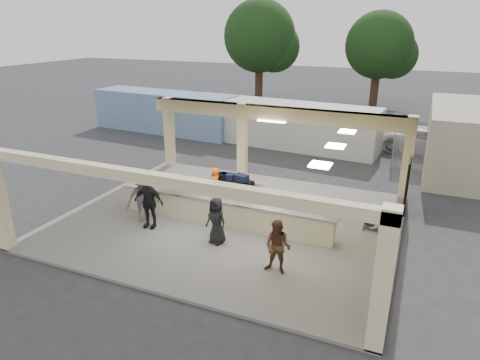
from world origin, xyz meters
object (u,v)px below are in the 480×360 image
at_px(passenger_b, 149,202).
at_px(car_white_a, 433,142).
at_px(luggage_cart, 231,188).
at_px(container_blue, 165,112).
at_px(container_white, 278,124).
at_px(car_dark, 401,126).
at_px(passenger_d, 216,221).
at_px(baggage_handler, 214,188).
at_px(drum_fan, 372,216).
at_px(passenger_a, 278,247).
at_px(passenger_c, 142,197).
at_px(baggage_counter, 224,212).

relative_size(passenger_b, car_white_a, 0.36).
height_order(luggage_cart, passenger_b, passenger_b).
relative_size(car_white_a, container_blue, 0.52).
distance_m(passenger_b, container_white, 12.60).
distance_m(car_white_a, container_blue, 16.80).
bearing_deg(car_dark, passenger_d, 175.19).
relative_size(baggage_handler, container_blue, 0.17).
bearing_deg(luggage_cart, baggage_handler, -132.78).
bearing_deg(drum_fan, passenger_a, -76.34).
distance_m(drum_fan, container_blue, 17.94).
distance_m(passenger_d, container_blue, 16.56).
bearing_deg(passenger_c, car_dark, 10.69).
bearing_deg(baggage_counter, baggage_handler, 129.44).
bearing_deg(baggage_counter, passenger_c, -162.25).
distance_m(baggage_handler, passenger_d, 2.80).
xyz_separation_m(baggage_handler, container_blue, (-8.96, 10.52, 0.37)).
height_order(drum_fan, passenger_b, passenger_b).
bearing_deg(passenger_a, passenger_d, 160.81).
xyz_separation_m(car_white_a, container_blue, (-16.75, -1.08, 0.56)).
height_order(baggage_counter, car_white_a, car_white_a).
height_order(passenger_d, container_blue, container_blue).
relative_size(luggage_cart, car_dark, 0.55).
bearing_deg(car_dark, container_blue, 116.62).
distance_m(luggage_cart, passenger_b, 3.43).
bearing_deg(baggage_counter, container_blue, 130.32).
xyz_separation_m(drum_fan, passenger_d, (-4.62, -3.00, 0.29)).
bearing_deg(luggage_cart, passenger_a, -46.89).
bearing_deg(baggage_handler, passenger_a, 57.94).
height_order(passenger_b, container_blue, container_blue).
height_order(baggage_counter, passenger_c, passenger_c).
height_order(luggage_cart, car_dark, luggage_cart).
distance_m(passenger_a, container_white, 14.38).
bearing_deg(passenger_b, car_white_a, 51.33).
relative_size(baggage_handler, container_white, 0.14).
distance_m(baggage_handler, passenger_a, 5.05).
height_order(car_white_a, container_blue, container_blue).
bearing_deg(passenger_b, drum_fan, 16.27).
relative_size(passenger_c, passenger_d, 1.18).
relative_size(baggage_counter, car_white_a, 1.56).
height_order(luggage_cart, car_white_a, car_white_a).
bearing_deg(passenger_d, container_white, 115.78).
distance_m(passenger_a, passenger_d, 2.60).
bearing_deg(baggage_counter, drum_fan, 18.56).
bearing_deg(luggage_cart, passenger_d, -71.32).
bearing_deg(car_white_a, passenger_d, 169.06).
xyz_separation_m(passenger_c, car_dark, (7.78, 17.03, -0.32)).
height_order(passenger_a, passenger_d, passenger_a).
xyz_separation_m(baggage_handler, passenger_a, (3.73, -3.41, -0.02)).
height_order(baggage_counter, car_dark, car_dark).
distance_m(baggage_handler, passenger_c, 2.80).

